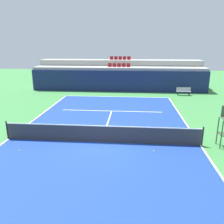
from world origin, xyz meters
The scene contains 16 objects.
ground_plane centered at (0.00, 0.00, 0.00)m, with size 80.00×80.00×0.00m, color #387A3D.
court_surface centered at (0.00, 0.00, 0.01)m, with size 11.00×24.00×0.01m, color navy.
baseline_far centered at (0.00, 11.95, 0.01)m, with size 11.00×0.10×0.00m, color white.
sideline_left centered at (-5.45, 0.00, 0.01)m, with size 0.10×24.00×0.00m, color white.
sideline_right centered at (5.45, 0.00, 0.01)m, with size 0.10×24.00×0.00m, color white.
service_line_far centered at (0.00, 6.40, 0.01)m, with size 8.26×0.10×0.00m, color white.
centre_service_line centered at (0.00, 3.20, 0.01)m, with size 0.10×6.40×0.00m, color white.
back_wall centered at (0.00, 14.86, 1.22)m, with size 20.52×0.30×2.45m, color navy.
stands_tier_lower centered at (0.00, 16.21, 1.37)m, with size 20.52×2.40×2.74m, color #9E9E99.
stands_tier_upper centered at (0.00, 18.61, 1.72)m, with size 20.52×2.40×3.45m, color #9E9E99.
seating_row_lower centered at (0.00, 16.30, 2.86)m, with size 2.69×0.44×0.44m.
seating_row_upper centered at (0.00, 18.70, 3.57)m, with size 2.69×0.44×0.44m.
tennis_net centered at (0.00, 0.00, 0.51)m, with size 11.08×0.08×1.07m.
player_bench centered at (7.22, 13.39, 0.51)m, with size 1.50×0.40×0.85m.
tennis_ball_0 centered at (2.84, -1.04, 0.04)m, with size 0.07×0.07×0.07m, color #CCE033.
tennis_ball_1 centered at (-4.04, -1.62, 0.04)m, with size 0.07×0.07×0.07m, color #CCE033.
Camera 1 is at (1.67, -12.00, 5.26)m, focal length 37.19 mm.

